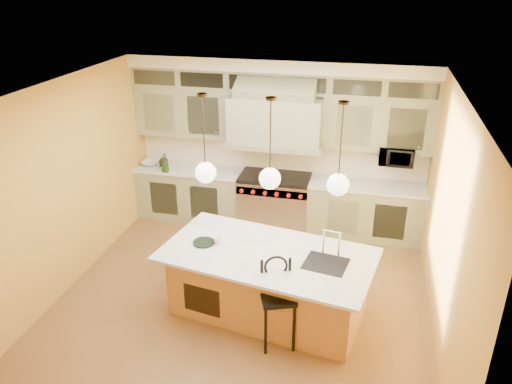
% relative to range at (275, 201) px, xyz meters
% --- Properties ---
extents(floor, '(5.00, 5.00, 0.00)m').
position_rel_range_xyz_m(floor, '(0.00, -2.14, -0.49)').
color(floor, brown).
rests_on(floor, ground).
extents(ceiling, '(5.00, 5.00, 0.00)m').
position_rel_range_xyz_m(ceiling, '(0.00, -2.14, 2.41)').
color(ceiling, white).
rests_on(ceiling, wall_back).
extents(wall_back, '(5.00, 0.00, 5.00)m').
position_rel_range_xyz_m(wall_back, '(0.00, 0.36, 0.96)').
color(wall_back, gold).
rests_on(wall_back, ground).
extents(wall_front, '(5.00, 0.00, 5.00)m').
position_rel_range_xyz_m(wall_front, '(0.00, -4.64, 0.96)').
color(wall_front, gold).
rests_on(wall_front, ground).
extents(wall_left, '(0.00, 5.00, 5.00)m').
position_rel_range_xyz_m(wall_left, '(-2.50, -2.14, 0.96)').
color(wall_left, gold).
rests_on(wall_left, ground).
extents(wall_right, '(0.00, 5.00, 5.00)m').
position_rel_range_xyz_m(wall_right, '(2.50, -2.14, 0.96)').
color(wall_right, gold).
rests_on(wall_right, ground).
extents(back_cabinetry, '(5.00, 0.77, 2.90)m').
position_rel_range_xyz_m(back_cabinetry, '(0.00, 0.09, 0.94)').
color(back_cabinetry, gray).
rests_on(back_cabinetry, floor).
extents(range, '(1.20, 0.74, 0.96)m').
position_rel_range_xyz_m(range, '(0.00, 0.00, 0.00)').
color(range, silver).
rests_on(range, floor).
extents(kitchen_island, '(2.84, 1.82, 1.35)m').
position_rel_range_xyz_m(kitchen_island, '(0.41, -2.40, -0.02)').
color(kitchen_island, '#AF6E3E').
rests_on(kitchen_island, floor).
extents(counter_stool, '(0.51, 0.51, 1.13)m').
position_rel_range_xyz_m(counter_stool, '(0.62, -2.95, 0.16)').
color(counter_stool, black).
rests_on(counter_stool, floor).
extents(microwave, '(0.54, 0.37, 0.30)m').
position_rel_range_xyz_m(microwave, '(1.95, 0.11, 0.96)').
color(microwave, black).
rests_on(microwave, back_cabinetry).
extents(oil_bottle_a, '(0.13, 0.13, 0.33)m').
position_rel_range_xyz_m(oil_bottle_a, '(-1.91, -0.22, 0.62)').
color(oil_bottle_a, '#1B3213').
rests_on(oil_bottle_a, back_cabinetry).
extents(oil_bottle_b, '(0.09, 0.10, 0.19)m').
position_rel_range_xyz_m(oil_bottle_b, '(-2.06, 0.01, 0.55)').
color(oil_bottle_b, black).
rests_on(oil_bottle_b, back_cabinetry).
extents(fruit_bowl, '(0.33, 0.33, 0.08)m').
position_rel_range_xyz_m(fruit_bowl, '(-2.30, 0.01, 0.49)').
color(fruit_bowl, silver).
rests_on(fruit_bowl, back_cabinetry).
extents(cup, '(0.12, 0.12, 0.10)m').
position_rel_range_xyz_m(cup, '(-0.29, -2.36, 0.49)').
color(cup, white).
rests_on(cup, kitchen_island).
extents(pendant_left, '(0.26, 0.26, 1.11)m').
position_rel_range_xyz_m(pendant_left, '(-0.40, -2.39, 1.46)').
color(pendant_left, '#2D2319').
rests_on(pendant_left, ceiling).
extents(pendant_center, '(0.26, 0.26, 1.11)m').
position_rel_range_xyz_m(pendant_center, '(0.40, -2.39, 1.46)').
color(pendant_center, '#2D2319').
rests_on(pendant_center, ceiling).
extents(pendant_right, '(0.26, 0.26, 1.11)m').
position_rel_range_xyz_m(pendant_right, '(1.20, -2.39, 1.46)').
color(pendant_right, '#2D2319').
rests_on(pendant_right, ceiling).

